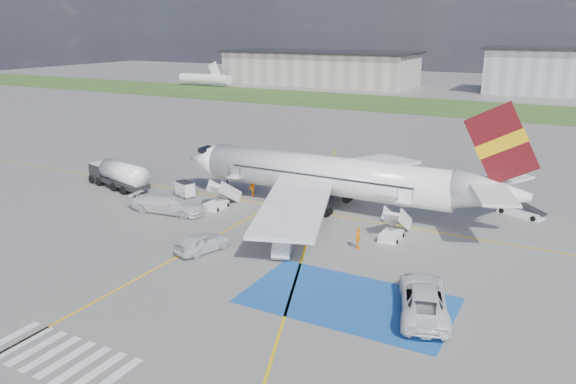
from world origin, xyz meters
name	(u,v)px	position (x,y,z in m)	size (l,w,h in m)	color
ground	(253,253)	(0.00, 0.00, 0.00)	(400.00, 400.00, 0.00)	#60605E
grass_strip	(474,109)	(0.00, 95.00, 0.01)	(400.00, 30.00, 0.01)	#2D4C1E
taxiway_line_main	(316,212)	(0.00, 12.00, 0.01)	(120.00, 0.20, 0.01)	gold
taxiway_line_cross	(119,288)	(-5.00, -10.00, 0.01)	(0.20, 60.00, 0.01)	gold
taxiway_line_diag	(316,212)	(0.00, 12.00, 0.01)	(0.20, 60.00, 0.01)	gold
staging_box	(348,300)	(10.00, -4.00, 0.01)	(14.00, 8.00, 0.01)	#184A95
crosswalk	(58,357)	(-1.80, -18.00, 0.01)	(9.00, 4.00, 0.01)	silver
terminal_west	(319,68)	(-55.00, 130.00, 5.00)	(60.00, 22.00, 10.00)	gray
airliner	(339,177)	(1.51, 14.00, 3.39)	(36.81, 32.95, 11.92)	silver
airstairs_fwd	(219,202)	(-9.50, 8.70, 0.62)	(1.90, 5.20, 3.60)	silver
airstairs_aft	(393,232)	(9.00, 8.70, 0.62)	(1.90, 5.20, 3.60)	silver
fuel_tanker	(119,177)	(-23.72, 9.27, 1.33)	(9.57, 4.72, 3.16)	black
gpu_cart	(185,190)	(-14.92, 10.13, 0.77)	(2.36, 1.91, 1.71)	silver
belt_loader	(521,212)	(18.20, 20.53, 0.34)	(4.74, 2.90, 1.37)	silver
car_silver_a	(203,242)	(-3.84, -1.65, 0.81)	(1.91, 4.74, 1.61)	silver
car_silver_b	(283,245)	(2.12, 1.30, 0.70)	(1.48, 4.24, 1.40)	#B4B6BB
van_white_a	(424,294)	(14.86, -3.02, 1.20)	(2.95, 6.40, 2.40)	silver
van_white_b	(167,201)	(-13.03, 4.95, 1.16)	(2.40, 5.90, 2.31)	silver
crew_fwd	(223,193)	(-10.44, 10.97, 0.84)	(0.61, 0.40, 1.67)	orange
crew_nose	(251,188)	(-8.49, 13.49, 0.95)	(0.93, 0.72, 1.90)	orange
crew_aft	(358,238)	(7.16, 5.07, 0.91)	(1.06, 0.44, 1.81)	orange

